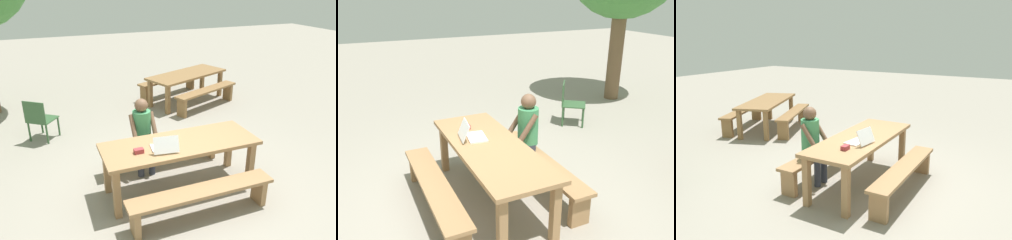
{
  "view_description": "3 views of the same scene",
  "coord_description": "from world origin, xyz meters",
  "views": [
    {
      "loc": [
        -1.68,
        -3.76,
        2.84
      ],
      "look_at": [
        -0.08,
        0.25,
        1.0
      ],
      "focal_mm": 35.53,
      "sensor_mm": 36.0,
      "label": 1
    },
    {
      "loc": [
        3.5,
        -1.44,
        2.5
      ],
      "look_at": [
        -0.08,
        0.25,
        1.0
      ],
      "focal_mm": 37.48,
      "sensor_mm": 36.0,
      "label": 2
    },
    {
      "loc": [
        -4.32,
        -2.18,
        2.24
      ],
      "look_at": [
        -0.08,
        0.25,
        1.0
      ],
      "focal_mm": 35.91,
      "sensor_mm": 36.0,
      "label": 3
    }
  ],
  "objects": [
    {
      "name": "ground_plane",
      "position": [
        0.0,
        0.0,
        0.0
      ],
      "size": [
        30.0,
        30.0,
        0.0
      ],
      "primitive_type": "plane",
      "color": "gray"
    },
    {
      "name": "picnic_table_front",
      "position": [
        0.0,
        0.0,
        0.65
      ],
      "size": [
        2.18,
        0.8,
        0.75
      ],
      "color": "#9E754C",
      "rests_on": "ground"
    },
    {
      "name": "bench_near",
      "position": [
        0.0,
        -0.7,
        0.32
      ],
      "size": [
        1.95,
        0.3,
        0.42
      ],
      "color": "#9E754C",
      "rests_on": "ground"
    },
    {
      "name": "bench_far",
      "position": [
        0.0,
        0.7,
        0.32
      ],
      "size": [
        1.95,
        0.3,
        0.42
      ],
      "color": "#9E754C",
      "rests_on": "ground"
    },
    {
      "name": "laptop",
      "position": [
        -0.28,
        -0.13,
        0.81
      ],
      "size": [
        0.38,
        0.36,
        0.23
      ],
      "rotation": [
        0.0,
        0.0,
        3.0
      ],
      "color": "white",
      "rests_on": "picnic_table_front"
    },
    {
      "name": "small_pouch",
      "position": [
        -0.62,
        -0.08,
        0.78
      ],
      "size": [
        0.13,
        0.08,
        0.06
      ],
      "color": "#993338",
      "rests_on": "picnic_table_front"
    },
    {
      "name": "person_seated",
      "position": [
        -0.33,
        0.66,
        0.69
      ],
      "size": [
        0.39,
        0.4,
        1.2
      ],
      "color": "#333847",
      "rests_on": "ground"
    },
    {
      "name": "picnic_table_mid",
      "position": [
        1.67,
        3.4,
        0.61
      ],
      "size": [
        2.21,
        1.5,
        0.71
      ],
      "rotation": [
        0.0,
        0.0,
        0.38
      ],
      "color": "olive",
      "rests_on": "ground"
    },
    {
      "name": "bench_mid_south",
      "position": [
        1.91,
        2.79,
        0.35
      ],
      "size": [
        1.83,
        0.96,
        0.46
      ],
      "rotation": [
        0.0,
        0.0,
        0.38
      ],
      "color": "olive",
      "rests_on": "ground"
    },
    {
      "name": "bench_mid_north",
      "position": [
        1.43,
        4.0,
        0.35
      ],
      "size": [
        1.83,
        0.96,
        0.46
      ],
      "rotation": [
        0.0,
        0.0,
        0.38
      ],
      "color": "olive",
      "rests_on": "ground"
    }
  ]
}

